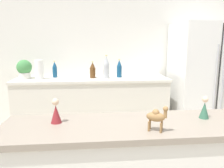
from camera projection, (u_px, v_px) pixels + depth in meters
name	position (u px, v px, depth m)	size (l,w,h in m)	color
wall_back	(116.00, 52.00, 3.39)	(8.00, 0.06, 2.55)	white
back_counter	(92.00, 109.00, 3.19)	(2.13, 0.63, 0.93)	silver
refrigerator	(204.00, 82.00, 3.19)	(0.89, 0.75, 1.69)	white
potted_plant	(24.00, 69.00, 2.99)	(0.20, 0.20, 0.26)	silver
paper_towel_roll	(39.00, 70.00, 2.93)	(0.11, 0.11, 0.26)	white
back_bottle_0	(55.00, 70.00, 3.10)	(0.06, 0.06, 0.23)	navy
back_bottle_1	(93.00, 70.00, 3.05)	(0.08, 0.08, 0.23)	brown
back_bottle_2	(106.00, 67.00, 3.01)	(0.08, 0.08, 0.32)	#B2B7BC
back_bottle_3	(119.00, 69.00, 3.11)	(0.07, 0.07, 0.26)	navy
camel_figurine	(157.00, 116.00, 1.14)	(0.11, 0.09, 0.14)	olive
wise_man_figurine_blue	(204.00, 109.00, 1.35)	(0.06, 0.06, 0.14)	#33664C
wise_man_figurine_crimson	(56.00, 112.00, 1.27)	(0.06, 0.06, 0.15)	maroon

